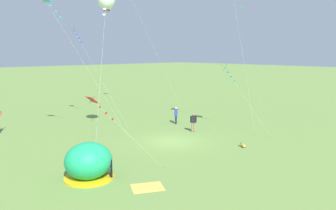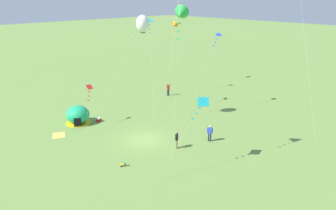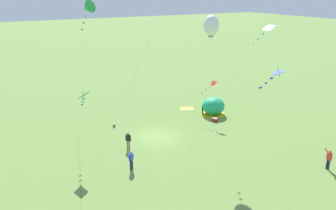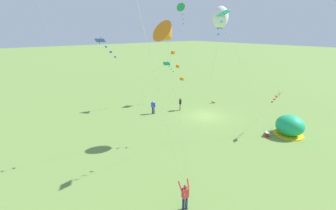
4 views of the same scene
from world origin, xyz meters
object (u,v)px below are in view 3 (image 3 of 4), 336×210
(popup_tent, at_px, (213,107))
(person_strolling, at_px, (128,140))
(person_near_tent, at_px, (131,159))
(kite_red, at_px, (211,86))
(toddler_crawling, at_px, (114,125))
(person_with_toddler, at_px, (329,158))
(kite_teal, at_px, (84,97))
(kite_white, at_px, (211,26))
(cooler_box, at_px, (215,120))
(kite_cyan, at_px, (265,33))
(kite_green, at_px, (87,8))
(kite_blue, at_px, (272,79))

(popup_tent, height_order, person_strolling, popup_tent)
(person_near_tent, distance_m, person_strolling, 3.73)
(popup_tent, relative_size, kite_red, 0.61)
(toddler_crawling, distance_m, person_with_toddler, 21.31)
(kite_teal, bearing_deg, person_strolling, 167.55)
(kite_white, bearing_deg, person_strolling, -16.70)
(cooler_box, relative_size, kite_cyan, 0.05)
(kite_white, xyz_separation_m, kite_teal, (10.96, -3.00, -5.66))
(cooler_box, height_order, kite_white, kite_white)
(person_strolling, bearing_deg, person_near_tent, 70.99)
(toddler_crawling, distance_m, kite_green, 13.47)
(kite_blue, relative_size, kite_white, 0.80)
(person_with_toddler, distance_m, kite_blue, 11.37)
(popup_tent, relative_size, person_with_toddler, 1.49)
(kite_cyan, height_order, kite_teal, kite_cyan)
(toddler_crawling, distance_m, kite_teal, 8.56)
(person_with_toddler, relative_size, kite_cyan, 0.16)
(kite_blue, xyz_separation_m, kite_teal, (8.51, -12.74, -3.42))
(cooler_box, distance_m, person_with_toddler, 13.25)
(popup_tent, bearing_deg, person_with_toddler, 92.27)
(person_near_tent, bearing_deg, kite_blue, 126.11)
(person_with_toddler, height_order, kite_blue, kite_blue)
(person_near_tent, bearing_deg, popup_tent, -152.72)
(person_near_tent, height_order, person_strolling, same)
(kite_green, bearing_deg, person_near_tent, 100.95)
(toddler_crawling, relative_size, kite_red, 0.12)
(person_with_toddler, xyz_separation_m, kite_cyan, (2.73, -5.79, 9.77))
(toddler_crawling, distance_m, person_strolling, 5.97)
(popup_tent, bearing_deg, kite_cyan, 77.00)
(kite_blue, xyz_separation_m, kite_green, (7.23, -14.02, 3.80))
(toddler_crawling, distance_m, person_near_tent, 9.63)
(kite_red, bearing_deg, person_near_tent, 26.05)
(popup_tent, height_order, person_with_toddler, popup_tent)
(popup_tent, distance_m, kite_teal, 16.90)
(popup_tent, bearing_deg, kite_teal, 9.67)
(cooler_box, relative_size, person_near_tent, 0.37)
(popup_tent, distance_m, kite_green, 18.92)
(toddler_crawling, relative_size, kite_white, 0.04)
(cooler_box, height_order, kite_red, kite_red)
(person_strolling, bearing_deg, toddler_crawling, -97.35)
(kite_cyan, bearing_deg, kite_white, -49.92)
(kite_white, bearing_deg, cooler_box, -135.68)
(person_with_toddler, bearing_deg, person_near_tent, -29.25)
(person_near_tent, distance_m, kite_white, 13.42)
(cooler_box, distance_m, kite_red, 3.92)
(person_strolling, bearing_deg, kite_teal, -12.45)
(person_near_tent, relative_size, kite_white, 0.14)
(popup_tent, distance_m, cooler_box, 2.41)
(kite_cyan, xyz_separation_m, kite_teal, (13.91, -6.51, -5.24))
(toddler_crawling, xyz_separation_m, kite_blue, (-4.17, 17.81, 8.76))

